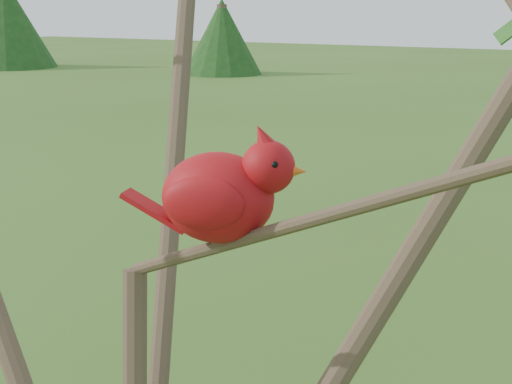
# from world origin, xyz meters

# --- Properties ---
(crabapple_tree) EXTENTS (2.35, 2.05, 2.95)m
(crabapple_tree) POSITION_xyz_m (0.03, -0.02, 2.12)
(crabapple_tree) COLOR #3B2D20
(crabapple_tree) RESTS_ON ground
(cardinal) EXTENTS (0.24, 0.15, 0.17)m
(cardinal) POSITION_xyz_m (0.11, 0.09, 2.09)
(cardinal) COLOR #B20F13
(cardinal) RESTS_ON ground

